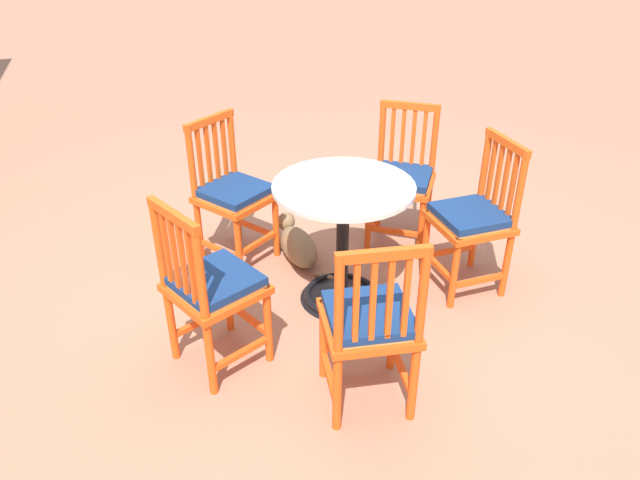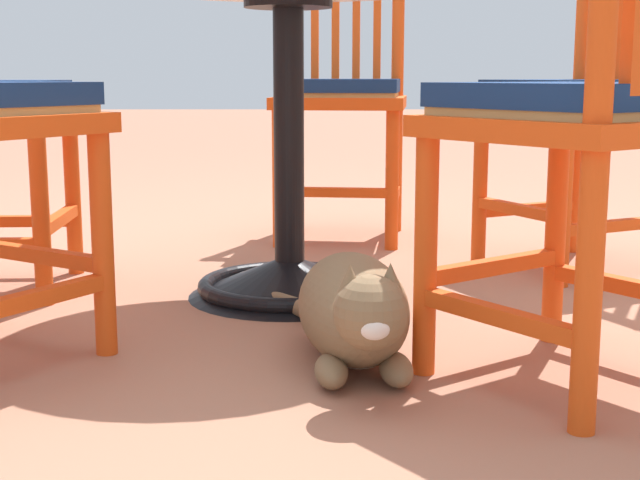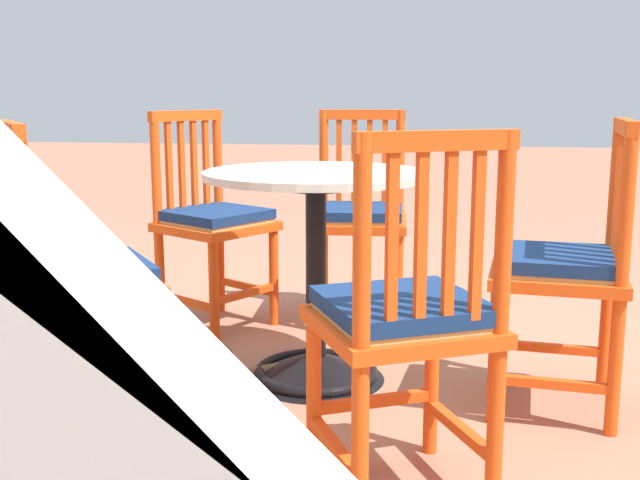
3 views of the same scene
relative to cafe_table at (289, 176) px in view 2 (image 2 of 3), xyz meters
The scene contains 6 objects.
ground_plane 0.30m from the cafe_table, 106.69° to the left, with size 24.00×24.00×0.00m, color #A36B51.
cafe_table is the anchor object (origin of this frame).
orange_chair_tucked_in 0.82m from the cafe_table, 38.46° to the left, with size 0.56×0.56×0.91m.
orange_chair_facing_out 0.85m from the cafe_table, 113.45° to the left, with size 0.54×0.54×0.91m.
orange_chair_at_corner 0.83m from the cafe_table, 169.82° to the left, with size 0.45×0.45×0.91m.
tabby_cat 0.57m from the cafe_table, 14.16° to the left, with size 0.72×0.32×0.23m.
Camera 2 is at (2.15, -0.03, 0.52)m, focal length 51.60 mm.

